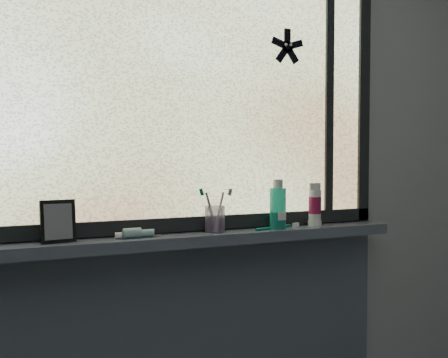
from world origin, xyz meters
TOP-DOWN VIEW (x-y plane):
  - wall_back at (0.00, 1.30)m, footprint 3.00×0.01m
  - windowsill at (0.00, 1.23)m, footprint 1.62×0.14m
  - window_pane at (0.00, 1.28)m, footprint 1.50×0.01m
  - frame_bottom at (0.00, 1.28)m, footprint 1.60×0.03m
  - frame_right at (0.78, 1.28)m, footprint 0.05×0.03m
  - frame_mullion at (0.60, 1.28)m, footprint 0.03×0.03m
  - starfish_sticker at (0.40, 1.27)m, footprint 0.15×0.02m
  - vanity_mirror at (-0.46, 1.23)m, footprint 0.11×0.07m
  - toothpaste_tube at (-0.21, 1.22)m, footprint 0.19×0.06m
  - toothbrush_cup at (0.08, 1.23)m, footprint 0.09×0.09m
  - toothbrush_lying at (0.31, 1.22)m, footprint 0.23×0.09m
  - mouthwash_bottle at (0.33, 1.21)m, footprint 0.08×0.08m
  - cream_tube at (0.50, 1.22)m, footprint 0.06×0.06m

SIDE VIEW (x-z plane):
  - windowsill at x=0.00m, z-range 0.98..1.02m
  - toothbrush_lying at x=0.31m, z-range 1.02..1.04m
  - toothpaste_tube at x=-0.21m, z-range 1.02..1.05m
  - frame_bottom at x=0.00m, z-range 1.02..1.07m
  - toothbrush_cup at x=0.08m, z-range 1.02..1.11m
  - vanity_mirror at x=-0.46m, z-range 1.02..1.16m
  - cream_tube at x=0.50m, z-range 1.05..1.17m
  - mouthwash_bottle at x=0.33m, z-range 1.04..1.19m
  - wall_back at x=0.00m, z-range 0.00..2.50m
  - frame_right at x=0.78m, z-range 0.98..2.08m
  - window_pane at x=0.00m, z-range 1.03..2.03m
  - frame_mullion at x=0.60m, z-range 1.03..2.03m
  - starfish_sticker at x=0.40m, z-range 1.65..1.79m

